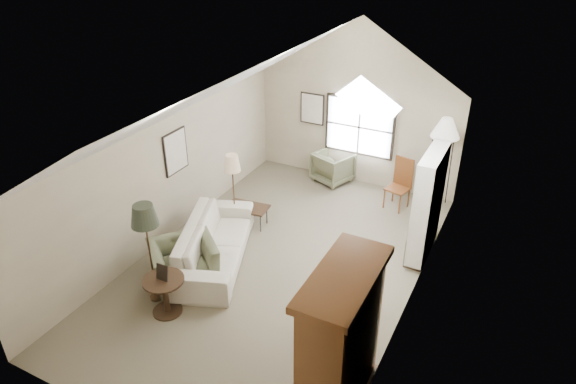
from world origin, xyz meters
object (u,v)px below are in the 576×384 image
at_px(armchair_near, 184,262).
at_px(armchair_far, 333,167).
at_px(sofa, 214,243).
at_px(coffee_table, 248,215).
at_px(armoire, 340,343).
at_px(side_chair, 398,185).
at_px(side_table, 165,296).

relative_size(armchair_near, armchair_far, 1.35).
xyz_separation_m(sofa, coffee_table, (-0.10, 1.40, -0.18)).
distance_m(armchair_near, coffee_table, 2.14).
height_order(sofa, armchair_far, sofa).
relative_size(armoire, armchair_near, 1.92).
bearing_deg(side_chair, coffee_table, -127.15).
relative_size(armoire, side_table, 3.19).
height_order(armoire, side_table, armoire).
bearing_deg(armoire, side_chair, 98.30).
distance_m(sofa, side_chair, 4.37).
bearing_deg(side_table, armchair_near, 107.80).
distance_m(armchair_far, coffee_table, 2.85).
distance_m(armoire, sofa, 3.95).
bearing_deg(armchair_far, armoire, 133.75).
distance_m(sofa, coffee_table, 1.42).
distance_m(side_table, side_chair, 5.71).
xyz_separation_m(armchair_near, armchair_far, (0.92, 4.84, 0.01)).
height_order(sofa, side_chair, side_chair).
relative_size(armchair_near, side_table, 1.66).
relative_size(armchair_near, side_chair, 0.97).
bearing_deg(armoire, armchair_near, 160.38).
bearing_deg(coffee_table, sofa, -85.87).
distance_m(armchair_far, side_table, 5.75).
xyz_separation_m(armchair_near, side_chair, (2.72, 4.28, 0.22)).
distance_m(coffee_table, side_table, 3.01).
distance_m(armchair_near, side_table, 0.92).
xyz_separation_m(sofa, armchair_far, (0.74, 4.12, -0.02)).
bearing_deg(side_table, armoire, -6.74).
height_order(side_table, side_chair, side_chair).
relative_size(sofa, coffee_table, 3.15).
bearing_deg(coffee_table, side_chair, 39.25).
relative_size(coffee_table, side_chair, 0.74).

